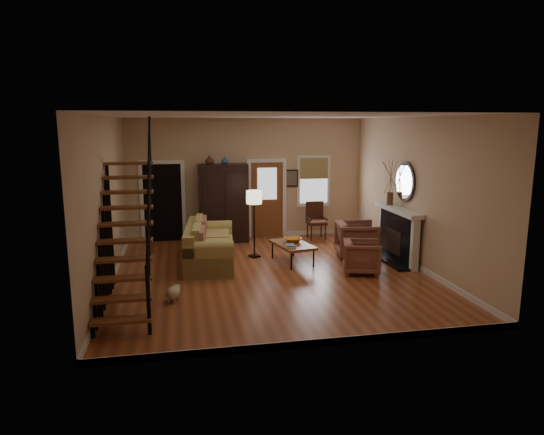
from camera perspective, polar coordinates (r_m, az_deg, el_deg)
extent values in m
plane|color=#994B27|center=(10.38, -0.12, -6.68)|extent=(7.00, 7.00, 0.00)
plane|color=white|center=(9.89, -0.13, 11.86)|extent=(7.00, 7.00, 0.00)
cube|color=tan|center=(13.43, -2.94, 4.55)|extent=(6.50, 0.04, 3.30)
cube|color=tan|center=(9.93, -18.89, 1.71)|extent=(0.04, 7.00, 3.30)
cube|color=tan|center=(11.08, 16.64, 2.74)|extent=(0.04, 7.00, 3.30)
cube|color=black|center=(13.54, -12.69, 1.78)|extent=(1.00, 0.36, 2.10)
cube|color=brown|center=(13.58, -0.60, 2.07)|extent=(0.90, 0.06, 2.10)
cube|color=silver|center=(13.80, 4.94, 4.28)|extent=(0.96, 0.06, 1.46)
cube|color=black|center=(11.66, 14.70, -2.15)|extent=(0.24, 1.60, 1.15)
cube|color=white|center=(11.51, 14.58, 0.87)|extent=(0.30, 1.95, 0.10)
cylinder|color=silver|center=(11.47, 15.33, 4.09)|extent=(0.05, 0.90, 0.90)
imported|color=#4C2619|center=(12.83, -7.36, 6.75)|extent=(0.24, 0.24, 0.25)
imported|color=#334C60|center=(12.86, -5.57, 6.71)|extent=(0.20, 0.20, 0.21)
imported|color=orange|center=(11.26, 2.49, -2.62)|extent=(0.40, 0.40, 0.10)
imported|color=maroon|center=(10.56, 10.52, -4.57)|extent=(0.96, 0.94, 0.70)
imported|color=maroon|center=(11.75, 9.94, -2.57)|extent=(1.08, 1.05, 0.86)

